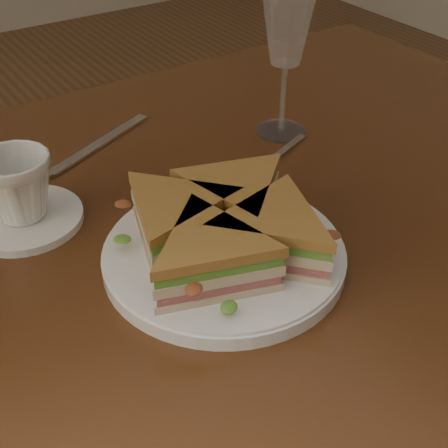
% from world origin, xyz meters
% --- Properties ---
extents(table, '(1.20, 0.80, 0.75)m').
position_xyz_m(table, '(0.00, 0.00, 0.65)').
color(table, '#341A0B').
rests_on(table, ground).
extents(plate, '(0.26, 0.26, 0.02)m').
position_xyz_m(plate, '(-0.06, -0.11, 0.76)').
color(plate, white).
rests_on(plate, table).
extents(sandwich_wedges, '(0.29, 0.29, 0.06)m').
position_xyz_m(sandwich_wedges, '(-0.06, -0.11, 0.80)').
color(sandwich_wedges, beige).
rests_on(sandwich_wedges, plate).
extents(crisps_mound, '(0.09, 0.09, 0.05)m').
position_xyz_m(crisps_mound, '(-0.06, -0.11, 0.79)').
color(crisps_mound, '#DA581C').
rests_on(crisps_mound, plate).
extents(spoon, '(0.18, 0.08, 0.01)m').
position_xyz_m(spoon, '(0.07, 0.01, 0.75)').
color(spoon, silver).
rests_on(spoon, table).
extents(knife, '(0.20, 0.10, 0.00)m').
position_xyz_m(knife, '(-0.07, 0.20, 0.75)').
color(knife, silver).
rests_on(knife, table).
extents(wine_glass, '(0.08, 0.08, 0.22)m').
position_xyz_m(wine_glass, '(0.18, 0.10, 0.91)').
color(wine_glass, white).
rests_on(wine_glass, table).
extents(saucer, '(0.14, 0.14, 0.01)m').
position_xyz_m(saucer, '(-0.21, 0.08, 0.76)').
color(saucer, white).
rests_on(saucer, table).
extents(coffee_cup, '(0.11, 0.11, 0.08)m').
position_xyz_m(coffee_cup, '(-0.21, 0.08, 0.80)').
color(coffee_cup, white).
rests_on(coffee_cup, saucer).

